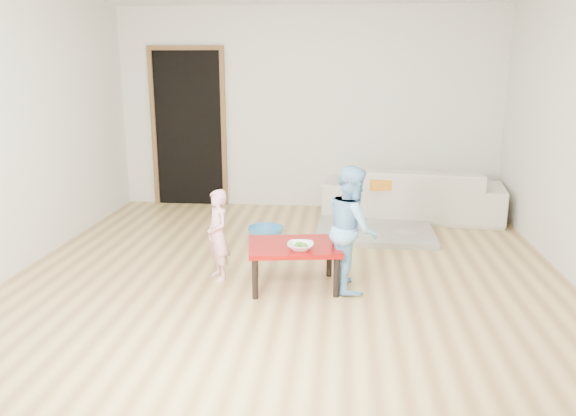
# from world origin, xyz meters

# --- Properties ---
(floor) EXTENTS (5.00, 5.00, 0.01)m
(floor) POSITION_xyz_m (0.00, 0.00, 0.00)
(floor) COLOR #9D7843
(floor) RESTS_ON ground
(back_wall) EXTENTS (5.00, 0.02, 2.60)m
(back_wall) POSITION_xyz_m (0.00, 2.50, 1.30)
(back_wall) COLOR silver
(back_wall) RESTS_ON floor
(left_wall) EXTENTS (0.02, 5.00, 2.60)m
(left_wall) POSITION_xyz_m (-2.50, 0.00, 1.30)
(left_wall) COLOR silver
(left_wall) RESTS_ON floor
(doorway) EXTENTS (1.02, 0.08, 2.11)m
(doorway) POSITION_xyz_m (-1.60, 2.48, 1.02)
(doorway) COLOR brown
(doorway) RESTS_ON back_wall
(sofa) EXTENTS (2.26, 1.14, 0.63)m
(sofa) POSITION_xyz_m (1.35, 2.05, 0.32)
(sofa) COLOR beige
(sofa) RESTS_ON floor
(cushion) EXTENTS (0.54, 0.50, 0.12)m
(cushion) POSITION_xyz_m (1.00, 1.86, 0.48)
(cushion) COLOR orange
(cushion) RESTS_ON sofa
(red_table) EXTENTS (0.84, 0.68, 0.38)m
(red_table) POSITION_xyz_m (0.07, -0.40, 0.19)
(red_table) COLOR #890807
(red_table) RESTS_ON floor
(bowl) EXTENTS (0.22, 0.22, 0.05)m
(bowl) POSITION_xyz_m (0.14, -0.53, 0.41)
(bowl) COLOR white
(bowl) RESTS_ON red_table
(broccoli) EXTENTS (0.12, 0.12, 0.06)m
(broccoli) POSITION_xyz_m (0.14, -0.53, 0.41)
(broccoli) COLOR #2D5919
(broccoli) RESTS_ON red_table
(child_pink) EXTENTS (0.33, 0.36, 0.81)m
(child_pink) POSITION_xyz_m (-0.61, -0.27, 0.41)
(child_pink) COLOR #F97184
(child_pink) RESTS_ON floor
(child_blue) EXTENTS (0.49, 0.58, 1.06)m
(child_blue) POSITION_xyz_m (0.56, -0.37, 0.53)
(child_blue) COLOR #67BBEF
(child_blue) RESTS_ON floor
(basin) EXTENTS (0.39, 0.39, 0.12)m
(basin) POSITION_xyz_m (-0.37, 0.99, 0.06)
(basin) COLOR #3387C2
(basin) RESTS_ON floor
(blanket) EXTENTS (1.31, 1.10, 0.06)m
(blanket) POSITION_xyz_m (0.85, 1.25, 0.03)
(blanket) COLOR #9C968A
(blanket) RESTS_ON floor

